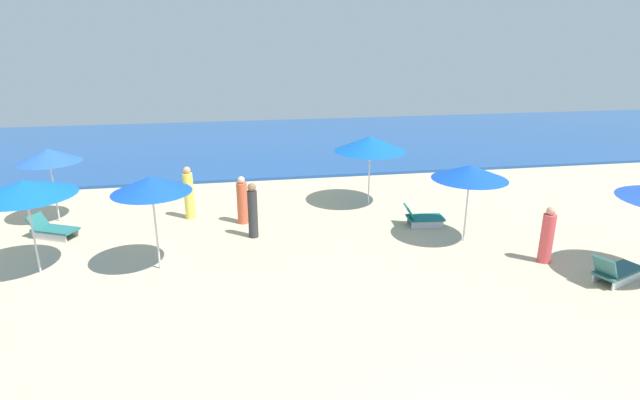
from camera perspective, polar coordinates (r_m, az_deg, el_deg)
The scene contains 13 objects.
ocean at distance 27.88m, azimuth -2.06°, elevation 6.67°, with size 60.00×14.44×0.12m, color #1D4A90.
umbrella_0 at distance 17.62m, azimuth -28.51°, elevation 4.48°, with size 1.92×1.92×2.38m.
lounge_chair_0_0 at distance 16.73m, azimuth -28.14°, elevation -2.96°, with size 1.50×1.12×0.67m.
umbrella_2 at distance 14.57m, azimuth 16.69°, elevation 3.04°, with size 2.12×2.12×2.26m.
lounge_chair_2_0 at distance 16.01m, azimuth 11.55°, elevation -1.97°, with size 1.26×0.72×0.67m.
umbrella_3 at distance 13.87m, azimuth -30.60°, elevation 1.17°, with size 2.34×2.34×2.42m.
umbrella_4 at distance 12.83m, azimuth -18.66°, elevation 1.68°, with size 1.93×1.93×2.45m.
umbrella_5 at distance 17.23m, azimuth 5.73°, elevation 6.39°, with size 2.47×2.47×2.42m.
lounge_chair_7_0 at distance 14.16m, azimuth 30.61°, elevation -7.01°, with size 1.61×1.06×0.78m.
beachgoer_1 at distance 14.74m, azimuth -7.66°, elevation -1.27°, with size 0.40×0.40×1.66m.
beachgoer_3 at distance 16.66m, azimuth -14.69°, elevation 0.66°, with size 0.45×0.45×1.73m.
beachgoer_4 at distance 15.92m, azimuth -8.84°, elevation -0.18°, with size 0.47×0.47×1.53m.
beachgoer_5 at distance 14.33m, azimuth 24.42°, elevation -3.80°, with size 0.39×0.39×1.54m.
Camera 1 is at (-3.75, -4.25, 5.73)m, focal length 28.13 mm.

